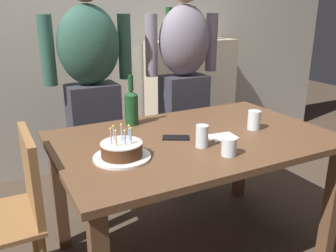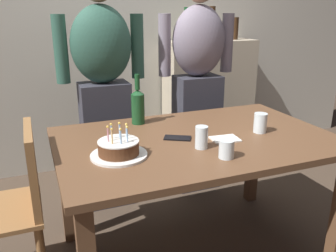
# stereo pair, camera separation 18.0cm
# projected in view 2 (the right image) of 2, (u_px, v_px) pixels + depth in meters

# --- Properties ---
(ground_plane) EXTENTS (10.00, 10.00, 0.00)m
(ground_plane) POSITION_uv_depth(u_px,v_px,m) (193.00, 251.00, 2.17)
(ground_plane) COLOR #47382B
(back_wall) EXTENTS (5.20, 0.10, 2.60)m
(back_wall) POSITION_uv_depth(u_px,v_px,m) (121.00, 21.00, 3.12)
(back_wall) COLOR beige
(back_wall) RESTS_ON ground_plane
(dining_table) EXTENTS (1.50, 0.96, 0.74)m
(dining_table) POSITION_uv_depth(u_px,v_px,m) (196.00, 154.00, 1.96)
(dining_table) COLOR brown
(dining_table) RESTS_ON ground_plane
(birthday_cake) EXTENTS (0.27, 0.27, 0.16)m
(birthday_cake) POSITION_uv_depth(u_px,v_px,m) (119.00, 149.00, 1.67)
(birthday_cake) COLOR white
(birthday_cake) RESTS_ON dining_table
(water_glass_near) EXTENTS (0.07, 0.07, 0.09)m
(water_glass_near) POSITION_uv_depth(u_px,v_px,m) (226.00, 149.00, 1.66)
(water_glass_near) COLOR silver
(water_glass_near) RESTS_ON dining_table
(water_glass_far) EXTENTS (0.07, 0.07, 0.11)m
(water_glass_far) POSITION_uv_depth(u_px,v_px,m) (260.00, 123.00, 2.00)
(water_glass_far) COLOR silver
(water_glass_far) RESTS_ON dining_table
(water_glass_side) EXTENTS (0.06, 0.06, 0.11)m
(water_glass_side) POSITION_uv_depth(u_px,v_px,m) (201.00, 137.00, 1.77)
(water_glass_side) COLOR silver
(water_glass_side) RESTS_ON dining_table
(wine_bottle) EXTENTS (0.08, 0.08, 0.30)m
(wine_bottle) POSITION_uv_depth(u_px,v_px,m) (138.00, 105.00, 2.13)
(wine_bottle) COLOR #194723
(wine_bottle) RESTS_ON dining_table
(cell_phone) EXTENTS (0.16, 0.13, 0.01)m
(cell_phone) POSITION_uv_depth(u_px,v_px,m) (177.00, 138.00, 1.91)
(cell_phone) COLOR black
(cell_phone) RESTS_ON dining_table
(napkin_stack) EXTENTS (0.15, 0.12, 0.01)m
(napkin_stack) POSITION_uv_depth(u_px,v_px,m) (225.00, 139.00, 1.90)
(napkin_stack) COLOR white
(napkin_stack) RESTS_ON dining_table
(person_man_bearded) EXTENTS (0.61, 0.27, 1.66)m
(person_man_bearded) POSITION_uv_depth(u_px,v_px,m) (104.00, 89.00, 2.46)
(person_man_bearded) COLOR #33333D
(person_man_bearded) RESTS_ON ground_plane
(person_woman_cardigan) EXTENTS (0.61, 0.27, 1.66)m
(person_woman_cardigan) POSITION_uv_depth(u_px,v_px,m) (198.00, 82.00, 2.72)
(person_woman_cardigan) COLOR #33333D
(person_woman_cardigan) RESTS_ON ground_plane
(dining_chair) EXTENTS (0.42, 0.42, 0.87)m
(dining_chair) POSITION_uv_depth(u_px,v_px,m) (15.00, 199.00, 1.74)
(dining_chair) COLOR olive
(dining_chair) RESTS_ON ground_plane
(shelf_cabinet) EXTENTS (0.86, 0.30, 1.43)m
(shelf_cabinet) POSITION_uv_depth(u_px,v_px,m) (209.00, 99.00, 3.43)
(shelf_cabinet) COLOR tan
(shelf_cabinet) RESTS_ON ground_plane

